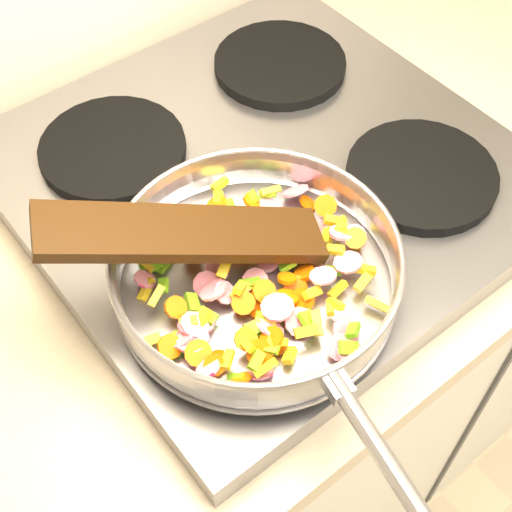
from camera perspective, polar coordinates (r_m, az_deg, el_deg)
base_cabinet at (r=1.68m, az=19.55°, el=5.18°), size 3.00×0.65×0.86m
cooktop at (r=0.93m, az=0.68°, el=6.34°), size 0.60×0.60×0.04m
grate_fl at (r=0.79m, az=-0.90°, el=-2.66°), size 0.19×0.19×0.02m
grate_fr at (r=0.92m, az=13.11°, el=6.32°), size 0.19×0.19×0.02m
grate_bl at (r=0.95m, az=-11.40°, el=8.40°), size 0.19×0.19×0.02m
grate_br at (r=1.06m, az=1.93°, el=15.10°), size 0.19×0.19×0.02m
saute_pan at (r=0.75m, az=0.07°, el=-1.07°), size 0.35×0.51×0.06m
vegetable_heap at (r=0.76m, az=-0.08°, el=-1.94°), size 0.29×0.29×0.04m
wooden_spatula at (r=0.74m, az=-5.63°, el=1.84°), size 0.30×0.19×0.11m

